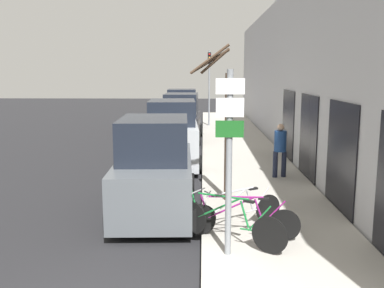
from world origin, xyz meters
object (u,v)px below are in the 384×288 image
Objects in this scene: parked_car_3 at (182,110)px; street_tree at (226,127)px; bicycle_1 at (242,219)px; parked_car_0 at (155,170)px; pedestrian_near at (280,146)px; bicycle_2 at (237,211)px; parked_car_1 at (172,136)px; traffic_light at (209,78)px; parked_car_2 at (182,120)px; bicycle_0 at (228,223)px; signpost at (229,155)px.

parked_car_3 is 1.07× the size of street_tree.
bicycle_1 is at bearing -84.81° from parked_car_3.
parked_car_0 reaches higher than pedestrian_near.
bicycle_2 is 6.99m from parked_car_1.
traffic_light is at bearing -27.28° from bicycle_2.
bicycle_1 is at bearing -48.36° from parked_car_0.
parked_car_1 is at bearing 25.06° from bicycle_1.
bicycle_1 is 0.57× the size of street_tree.
parked_car_3 is (-0.18, 10.77, -0.01)m from parked_car_1.
traffic_light is at bearing -2.89° from parked_car_3.
traffic_light reaches higher than street_tree.
bicycle_1 is 1.13× the size of bicycle_2.
traffic_light reaches higher than parked_car_3.
parked_car_0 is 1.05× the size of parked_car_3.
parked_car_2 reaches higher than parked_car_0.
parked_car_2 reaches higher than bicycle_0.
bicycle_2 is (0.25, 1.31, -1.43)m from signpost.
pedestrian_near reaches higher than bicycle_1.
pedestrian_near is at bearing -65.37° from parked_car_2.
parked_car_0 is at bearing 119.90° from signpost.
parked_car_2 is (-1.81, 12.85, 0.53)m from bicycle_1.
street_tree is (0.11, 3.35, 0.07)m from signpost.
bicycle_2 is at bearing -80.64° from parked_car_2.
parked_car_2 is at bearing -88.70° from parked_car_3.
street_tree is at bearing -84.49° from parked_car_3.
traffic_light is (1.65, -0.05, 1.96)m from parked_car_3.
parked_car_3 reaches higher than bicycle_1.
parked_car_0 is at bearing 54.73° from bicycle_1.
parked_car_1 is (-1.55, 8.04, -0.86)m from signpost.
bicycle_1 is 2.96m from street_tree.
parked_car_1 is 1.06× the size of parked_car_3.
bicycle_2 is 0.45× the size of parked_car_0.
parked_car_1 is 11.00m from traffic_light.
traffic_light reaches higher than parked_car_2.
parked_car_1 is at bearing -13.37° from bicycle_2.
bicycle_1 is at bearing 58.24° from pedestrian_near.
parked_car_3 is (-0.14, 16.04, 0.04)m from parked_car_0.
parked_car_0 is 16.05m from parked_car_3.
parked_car_2 is 1.09× the size of parked_car_3.
parked_car_2 is at bearing -80.48° from pedestrian_near.
bicycle_0 is 3.22m from street_tree.
traffic_light is (1.51, 16.00, 2.01)m from parked_car_0.
parked_car_1 is (-1.59, 7.56, 0.53)m from bicycle_0.
signpost reaches higher than parked_car_2.
parked_car_1 is 10.77m from parked_car_3.
pedestrian_near is at bearing -75.70° from parked_car_3.
traffic_light is (-0.12, 18.28, 2.48)m from bicycle_0.
bicycle_1 is 0.49× the size of traffic_light.
parked_car_3 is at bearing 88.02° from parked_car_0.
pedestrian_near is at bearing -7.31° from bicycle_1.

